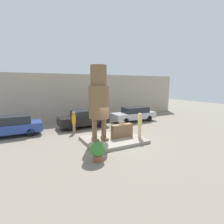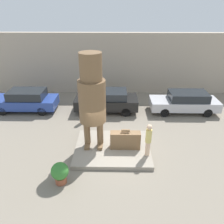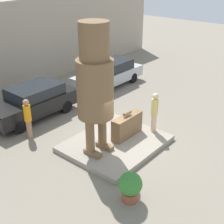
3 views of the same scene
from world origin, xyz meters
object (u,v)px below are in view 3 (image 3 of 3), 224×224
Objects in this scene: giant_suitcase at (127,126)px; worker_hivis at (28,117)px; parked_car_silver at (109,73)px; tourist at (155,111)px; statue_figure at (95,81)px; parked_car_black at (33,101)px; planter_pot at (130,186)px.

worker_hivis is at bearing 126.53° from giant_suitcase.
parked_car_silver reaches higher than giant_suitcase.
worker_hivis reaches higher than parked_car_silver.
tourist is 0.99× the size of worker_hivis.
statue_figure is 3.16× the size of giant_suitcase.
tourist is 5.39m from worker_hivis.
parked_car_black is 5.59m from parked_car_silver.
giant_suitcase is 4.99m from parked_car_black.
tourist is 4.41m from planter_pot.
tourist is at bearing -48.04° from worker_hivis.
worker_hivis reaches higher than giant_suitcase.
planter_pot is at bearing -140.90° from giant_suitcase.
giant_suitcase reaches higher than planter_pot.
statue_figure is 8.00m from parked_car_silver.
tourist is 6.39m from parked_car_silver.
planter_pot is at bearing -156.51° from tourist.
parked_car_silver is (6.13, 4.60, -2.32)m from statue_figure.
tourist is at bearing -16.69° from statue_figure.
statue_figure is 2.96m from giant_suitcase.
planter_pot is (-1.24, -2.57, -2.54)m from statue_figure.
giant_suitcase is 0.89× the size of tourist.
planter_pot is (-1.78, -7.22, -0.26)m from parked_car_black.
parked_car_silver is at bearing 58.27° from tourist.
planter_pot is at bearing -93.99° from worker_hivis.
parked_car_black is 2.51× the size of worker_hivis.
planter_pot is at bearing 76.18° from parked_car_black.
giant_suitcase is at bearing -53.47° from worker_hivis.
statue_figure is 2.80× the size of tourist.
parked_car_silver is 7.11m from worker_hivis.
giant_suitcase is at bearing 47.18° from parked_car_silver.
parked_car_silver is at bearing 179.51° from parked_car_black.
giant_suitcase is 6.55m from parked_car_silver.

